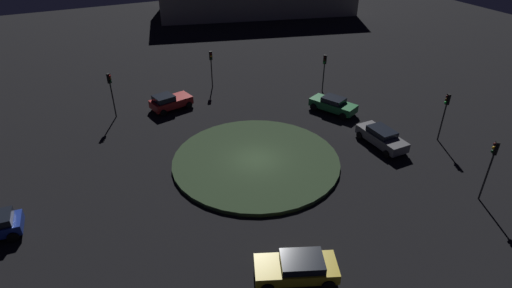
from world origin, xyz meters
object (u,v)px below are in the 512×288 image
(car_red, at_px, (170,101))
(traffic_light_west, at_px, (211,62))
(car_yellow, at_px, (297,267))
(traffic_light_southwest, at_px, (111,87))
(car_grey, at_px, (382,137))
(traffic_light_north, at_px, (445,108))
(traffic_light_northeast, at_px, (492,160))
(car_green, at_px, (333,104))
(traffic_light_northwest, at_px, (324,66))

(car_red, bearing_deg, traffic_light_west, 17.61)
(car_yellow, xyz_separation_m, traffic_light_southwest, (-23.59, -5.75, 2.26))
(car_grey, bearing_deg, car_yellow, -57.05)
(traffic_light_southwest, bearing_deg, car_yellow, -20.79)
(traffic_light_southwest, relative_size, traffic_light_west, 1.08)
(car_grey, height_order, traffic_light_north, traffic_light_north)
(car_yellow, distance_m, car_grey, 16.02)
(traffic_light_northeast, bearing_deg, traffic_light_southwest, -6.81)
(car_red, relative_size, traffic_light_west, 1.05)
(car_green, bearing_deg, car_red, -143.03)
(car_red, xyz_separation_m, traffic_light_north, (15.29, 18.85, 2.19))
(traffic_light_north, xyz_separation_m, traffic_light_northeast, (7.11, -3.50, 0.20))
(traffic_light_northeast, bearing_deg, traffic_light_north, -74.65)
(car_grey, bearing_deg, traffic_light_west, -155.73)
(car_red, distance_m, car_grey, 19.71)
(traffic_light_northeast, height_order, traffic_light_northwest, traffic_light_northeast)
(traffic_light_northeast, bearing_deg, car_grey, -38.80)
(traffic_light_northeast, bearing_deg, car_yellow, 44.22)
(traffic_light_northeast, bearing_deg, traffic_light_northwest, -48.94)
(car_red, relative_size, traffic_light_southwest, 0.97)
(traffic_light_north, distance_m, traffic_light_northwest, 13.06)
(car_yellow, distance_m, traffic_light_northwest, 25.29)
(car_red, height_order, traffic_light_northeast, traffic_light_northeast)
(car_yellow, relative_size, traffic_light_west, 1.22)
(car_red, distance_m, traffic_light_southwest, 5.50)
(car_green, height_order, traffic_light_northeast, traffic_light_northeast)
(car_red, xyz_separation_m, traffic_light_northwest, (2.66, 15.53, 2.02))
(car_red, relative_size, car_green, 0.88)
(car_grey, xyz_separation_m, traffic_light_southwest, (-14.46, -18.92, 2.25))
(car_red, distance_m, traffic_light_west, 6.72)
(traffic_light_west, bearing_deg, traffic_light_southwest, -67.76)
(car_yellow, bearing_deg, traffic_light_west, -78.71)
(traffic_light_northeast, relative_size, traffic_light_northwest, 1.14)
(car_green, distance_m, traffic_light_north, 9.83)
(car_yellow, distance_m, traffic_light_west, 26.89)
(car_yellow, bearing_deg, car_green, -107.85)
(traffic_light_southwest, bearing_deg, car_green, 33.29)
(car_grey, distance_m, traffic_light_west, 19.32)
(car_grey, bearing_deg, traffic_light_northwest, 170.13)
(car_grey, height_order, traffic_light_west, traffic_light_west)
(car_green, distance_m, traffic_light_northeast, 15.50)
(traffic_light_northwest, bearing_deg, car_yellow, 16.42)
(car_yellow, height_order, traffic_light_northeast, traffic_light_northeast)
(traffic_light_northeast, xyz_separation_m, traffic_light_northwest, (-19.74, 0.18, -0.37))
(car_green, height_order, traffic_light_north, traffic_light_north)
(traffic_light_southwest, bearing_deg, traffic_light_northeast, 7.13)
(car_yellow, relative_size, traffic_light_northwest, 1.22)
(car_green, bearing_deg, traffic_light_west, -167.19)
(traffic_light_northwest, bearing_deg, car_grey, 44.22)
(car_yellow, bearing_deg, car_grey, -123.81)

